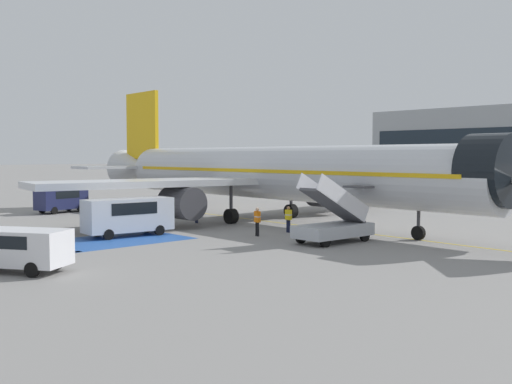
% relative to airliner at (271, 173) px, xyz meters
% --- Properties ---
extents(ground_plane, '(600.00, 600.00, 0.00)m').
position_rel_airliner_xyz_m(ground_plane, '(-0.61, -0.87, -3.67)').
color(ground_plane, gray).
extents(apron_leadline_yellow, '(78.86, 3.56, 0.01)m').
position_rel_airliner_xyz_m(apron_leadline_yellow, '(0.65, -0.03, -3.66)').
color(apron_leadline_yellow, gold).
rests_on(apron_leadline_yellow, ground_plane).
extents(apron_stand_patch_blue, '(5.46, 11.96, 0.01)m').
position_rel_airliner_xyz_m(apron_stand_patch_blue, '(0.65, -15.53, -3.66)').
color(apron_stand_patch_blue, '#2856A8').
rests_on(apron_stand_patch_blue, ground_plane).
extents(apron_walkway_bar_0, '(0.44, 3.60, 0.01)m').
position_rel_airliner_xyz_m(apron_walkway_bar_0, '(-2.95, -18.86, -3.66)').
color(apron_walkway_bar_0, silver).
rests_on(apron_walkway_bar_0, ground_plane).
extents(apron_walkway_bar_1, '(0.44, 3.60, 0.01)m').
position_rel_airliner_xyz_m(apron_walkway_bar_1, '(-1.75, -18.86, -3.66)').
color(apron_walkway_bar_1, silver).
rests_on(apron_walkway_bar_1, ground_plane).
extents(apron_walkway_bar_2, '(0.44, 3.60, 0.01)m').
position_rel_airliner_xyz_m(apron_walkway_bar_2, '(-0.55, -18.86, -3.66)').
color(apron_walkway_bar_2, silver).
rests_on(apron_walkway_bar_2, ground_plane).
extents(apron_walkway_bar_3, '(0.44, 3.60, 0.01)m').
position_rel_airliner_xyz_m(apron_walkway_bar_3, '(0.65, -18.86, -3.66)').
color(apron_walkway_bar_3, silver).
rests_on(apron_walkway_bar_3, ground_plane).
extents(apron_walkway_bar_4, '(0.44, 3.60, 0.01)m').
position_rel_airliner_xyz_m(apron_walkway_bar_4, '(1.85, -18.86, -3.66)').
color(apron_walkway_bar_4, silver).
rests_on(apron_walkway_bar_4, ground_plane).
extents(apron_walkway_bar_5, '(0.44, 3.60, 0.01)m').
position_rel_airliner_xyz_m(apron_walkway_bar_5, '(3.05, -18.86, -3.66)').
color(apron_walkway_bar_5, silver).
rests_on(apron_walkway_bar_5, ground_plane).
extents(airliner, '(45.27, 34.43, 11.17)m').
position_rel_airliner_xyz_m(airliner, '(0.00, 0.00, 0.00)').
color(airliner, silver).
rests_on(airliner, ground_plane).
extents(boarding_stairs_forward, '(2.40, 5.31, 4.03)m').
position_rel_airliner_xyz_m(boarding_stairs_forward, '(10.05, -4.95, -2.67)').
color(boarding_stairs_forward, '#ADB2BA').
rests_on(boarding_stairs_forward, ground_plane).
extents(fuel_tanker, '(8.49, 2.78, 3.22)m').
position_rel_airliner_xyz_m(fuel_tanker, '(-4.85, 23.78, -2.06)').
color(fuel_tanker, '#38383D').
rests_on(fuel_tanker, ground_plane).
extents(service_van_0, '(2.42, 5.63, 2.34)m').
position_rel_airliner_xyz_m(service_van_0, '(-0.43, -12.09, -2.28)').
color(service_van_0, silver).
rests_on(service_van_0, ground_plane).
extents(service_van_1, '(4.90, 4.10, 1.83)m').
position_rel_airliner_xyz_m(service_van_1, '(6.22, -21.72, -2.55)').
color(service_van_1, silver).
rests_on(service_van_1, ground_plane).
extents(service_van_2, '(2.68, 4.78, 2.10)m').
position_rel_airliner_xyz_m(service_van_2, '(-17.85, -8.17, -2.41)').
color(service_van_2, '#1E234C').
rests_on(service_van_2, ground_plane).
extents(baggage_cart, '(2.86, 2.93, 0.87)m').
position_rel_airliner_xyz_m(baggage_cart, '(-8.72, -5.37, -3.41)').
color(baggage_cart, gray).
rests_on(baggage_cart, ground_plane).
extents(ground_crew_0, '(0.45, 0.27, 1.87)m').
position_rel_airliner_xyz_m(ground_crew_0, '(-3.22, -4.62, -2.58)').
color(ground_crew_0, '#191E38').
rests_on(ground_crew_0, ground_plane).
extents(ground_crew_1, '(0.44, 0.25, 1.71)m').
position_rel_airliner_xyz_m(ground_crew_1, '(5.21, -3.64, -2.68)').
color(ground_crew_1, '#191E38').
rests_on(ground_crew_1, ground_plane).
extents(ground_crew_2, '(0.46, 0.30, 1.79)m').
position_rel_airliner_xyz_m(ground_crew_2, '(5.11, -6.33, -2.63)').
color(ground_crew_2, black).
rests_on(ground_crew_2, ground_plane).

